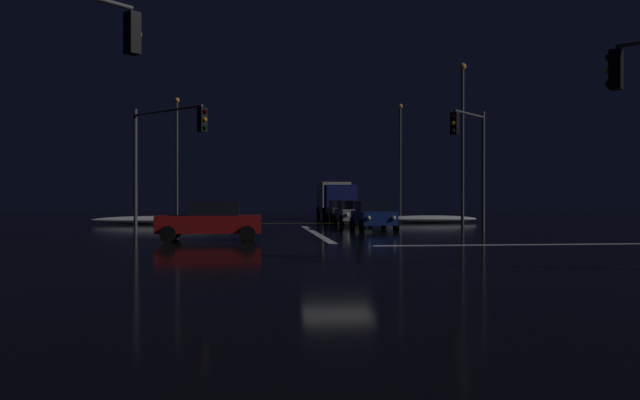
{
  "coord_description": "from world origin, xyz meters",
  "views": [
    {
      "loc": [
        -2.91,
        -21.75,
        1.73
      ],
      "look_at": [
        0.61,
        11.96,
        1.63
      ],
      "focal_mm": 34.32,
      "sensor_mm": 36.0,
      "label": 1
    }
  ],
  "objects_px": {
    "sedan_silver": "(352,213)",
    "streetlamp_right_near": "(462,133)",
    "sedan_red_crossing": "(211,221)",
    "streetlamp_left_far": "(177,150)",
    "sedan_gray": "(342,211)",
    "traffic_signal_ne": "(471,148)",
    "box_truck": "(335,198)",
    "traffic_signal_sw": "(42,66)",
    "traffic_signal_nw": "(163,144)",
    "streetlamp_right_far": "(400,153)",
    "sedan_blue": "(373,215)"
  },
  "relations": [
    {
      "from": "streetlamp_right_near",
      "to": "traffic_signal_nw",
      "type": "bearing_deg",
      "value": -158.03
    },
    {
      "from": "traffic_signal_sw",
      "to": "traffic_signal_ne",
      "type": "bearing_deg",
      "value": 45.0
    },
    {
      "from": "sedan_silver",
      "to": "streetlamp_right_near",
      "type": "height_order",
      "value": "streetlamp_right_near"
    },
    {
      "from": "streetlamp_right_far",
      "to": "sedan_gray",
      "type": "bearing_deg",
      "value": -129.69
    },
    {
      "from": "box_truck",
      "to": "streetlamp_right_far",
      "type": "relative_size",
      "value": 0.84
    },
    {
      "from": "sedan_gray",
      "to": "sedan_red_crossing",
      "type": "distance_m",
      "value": 20.63
    },
    {
      "from": "sedan_red_crossing",
      "to": "traffic_signal_nw",
      "type": "height_order",
      "value": "traffic_signal_nw"
    },
    {
      "from": "traffic_signal_sw",
      "to": "streetlamp_right_near",
      "type": "xyz_separation_m",
      "value": [
        17.09,
        21.59,
        0.99
      ]
    },
    {
      "from": "box_truck",
      "to": "traffic_signal_nw",
      "type": "distance_m",
      "value": 25.17
    },
    {
      "from": "box_truck",
      "to": "streetlamp_right_near",
      "type": "bearing_deg",
      "value": -70.12
    },
    {
      "from": "box_truck",
      "to": "traffic_signal_nw",
      "type": "relative_size",
      "value": 1.37
    },
    {
      "from": "sedan_red_crossing",
      "to": "streetlamp_right_near",
      "type": "relative_size",
      "value": 0.44
    },
    {
      "from": "traffic_signal_nw",
      "to": "sedan_gray",
      "type": "bearing_deg",
      "value": 55.48
    },
    {
      "from": "sedan_gray",
      "to": "streetlamp_right_near",
      "type": "relative_size",
      "value": 0.44
    },
    {
      "from": "traffic_signal_ne",
      "to": "traffic_signal_nw",
      "type": "distance_m",
      "value": 15.02
    },
    {
      "from": "sedan_silver",
      "to": "streetlamp_right_near",
      "type": "relative_size",
      "value": 0.44
    },
    {
      "from": "traffic_signal_ne",
      "to": "streetlamp_right_far",
      "type": "bearing_deg",
      "value": 85.68
    },
    {
      "from": "streetlamp_left_far",
      "to": "streetlamp_right_far",
      "type": "height_order",
      "value": "streetlamp_left_far"
    },
    {
      "from": "traffic_signal_nw",
      "to": "traffic_signal_sw",
      "type": "bearing_deg",
      "value": -91.56
    },
    {
      "from": "sedan_blue",
      "to": "streetlamp_right_far",
      "type": "distance_m",
      "value": 20.55
    },
    {
      "from": "sedan_gray",
      "to": "traffic_signal_ne",
      "type": "bearing_deg",
      "value": -73.17
    },
    {
      "from": "sedan_gray",
      "to": "traffic_signal_sw",
      "type": "relative_size",
      "value": 0.64
    },
    {
      "from": "sedan_gray",
      "to": "sedan_red_crossing",
      "type": "relative_size",
      "value": 1.0
    },
    {
      "from": "traffic_signal_ne",
      "to": "traffic_signal_sw",
      "type": "height_order",
      "value": "traffic_signal_sw"
    },
    {
      "from": "traffic_signal_sw",
      "to": "streetlamp_right_near",
      "type": "bearing_deg",
      "value": 51.63
    },
    {
      "from": "streetlamp_left_far",
      "to": "streetlamp_right_near",
      "type": "xyz_separation_m",
      "value": [
        18.92,
        -16.0,
        -0.11
      ]
    },
    {
      "from": "box_truck",
      "to": "traffic_signal_nw",
      "type": "height_order",
      "value": "traffic_signal_nw"
    },
    {
      "from": "sedan_red_crossing",
      "to": "streetlamp_left_far",
      "type": "relative_size",
      "value": 0.43
    },
    {
      "from": "streetlamp_right_near",
      "to": "streetlamp_right_far",
      "type": "height_order",
      "value": "same"
    },
    {
      "from": "traffic_signal_nw",
      "to": "streetlamp_right_near",
      "type": "distance_m",
      "value": 18.05
    },
    {
      "from": "sedan_gray",
      "to": "traffic_signal_ne",
      "type": "height_order",
      "value": "traffic_signal_ne"
    },
    {
      "from": "traffic_signal_nw",
      "to": "streetlamp_left_far",
      "type": "relative_size",
      "value": 0.6
    },
    {
      "from": "sedan_red_crossing",
      "to": "streetlamp_left_far",
      "type": "height_order",
      "value": "streetlamp_left_far"
    },
    {
      "from": "sedan_gray",
      "to": "box_truck",
      "type": "xyz_separation_m",
      "value": [
        0.44,
        7.17,
        0.91
      ]
    },
    {
      "from": "sedan_red_crossing",
      "to": "traffic_signal_ne",
      "type": "relative_size",
      "value": 0.7
    },
    {
      "from": "sedan_silver",
      "to": "traffic_signal_nw",
      "type": "distance_m",
      "value": 14.83
    },
    {
      "from": "traffic_signal_ne",
      "to": "streetlamp_left_far",
      "type": "height_order",
      "value": "streetlamp_left_far"
    },
    {
      "from": "box_truck",
      "to": "sedan_red_crossing",
      "type": "height_order",
      "value": "box_truck"
    },
    {
      "from": "sedan_red_crossing",
      "to": "sedan_silver",
      "type": "bearing_deg",
      "value": 59.48
    },
    {
      "from": "traffic_signal_sw",
      "to": "streetlamp_right_far",
      "type": "relative_size",
      "value": 0.69
    },
    {
      "from": "sedan_silver",
      "to": "sedan_red_crossing",
      "type": "bearing_deg",
      "value": -120.52
    },
    {
      "from": "traffic_signal_ne",
      "to": "streetlamp_right_far",
      "type": "xyz_separation_m",
      "value": [
        1.67,
        22.17,
        1.41
      ]
    },
    {
      "from": "traffic_signal_sw",
      "to": "streetlamp_right_near",
      "type": "relative_size",
      "value": 0.69
    },
    {
      "from": "sedan_red_crossing",
      "to": "traffic_signal_nw",
      "type": "xyz_separation_m",
      "value": [
        -2.46,
        3.64,
        3.44
      ]
    },
    {
      "from": "box_truck",
      "to": "streetlamp_left_far",
      "type": "bearing_deg",
      "value": 178.99
    },
    {
      "from": "sedan_blue",
      "to": "sedan_gray",
      "type": "xyz_separation_m",
      "value": [
        -0.09,
        11.63,
        0.0
      ]
    },
    {
      "from": "sedan_silver",
      "to": "streetlamp_left_far",
      "type": "bearing_deg",
      "value": 134.78
    },
    {
      "from": "streetlamp_right_far",
      "to": "box_truck",
      "type": "bearing_deg",
      "value": -177.66
    },
    {
      "from": "traffic_signal_ne",
      "to": "streetlamp_right_far",
      "type": "distance_m",
      "value": 22.28
    },
    {
      "from": "box_truck",
      "to": "traffic_signal_sw",
      "type": "height_order",
      "value": "traffic_signal_sw"
    }
  ]
}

